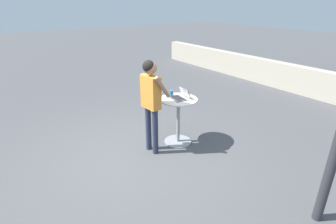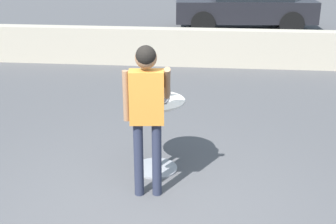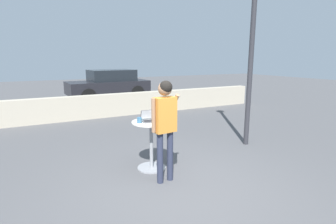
% 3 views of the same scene
% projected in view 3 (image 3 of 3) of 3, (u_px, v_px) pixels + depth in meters
% --- Properties ---
extents(ground_plane, '(50.00, 50.00, 0.00)m').
position_uv_depth(ground_plane, '(179.00, 190.00, 4.33)').
color(ground_plane, '#4C4C4F').
extents(pavement_kerb, '(14.02, 0.35, 0.84)m').
position_uv_depth(pavement_kerb, '(96.00, 106.00, 9.55)').
color(pavement_kerb, '#B2A893').
rests_on(pavement_kerb, ground_plane).
extents(cafe_table, '(0.74, 0.74, 0.96)m').
position_uv_depth(cafe_table, '(151.00, 140.00, 5.09)').
color(cafe_table, gray).
rests_on(cafe_table, ground_plane).
extents(laptop, '(0.36, 0.34, 0.21)m').
position_uv_depth(laptop, '(150.00, 119.00, 5.04)').
color(laptop, '#515156').
rests_on(laptop, cafe_table).
extents(coffee_mug, '(0.12, 0.09, 0.11)m').
position_uv_depth(coffee_mug, '(139.00, 120.00, 4.89)').
color(coffee_mug, '#336084').
rests_on(coffee_mug, cafe_table).
extents(standing_person, '(0.52, 0.42, 1.79)m').
position_uv_depth(standing_person, '(165.00, 118.00, 4.43)').
color(standing_person, '#282D42').
rests_on(standing_person, ground_plane).
extents(parked_car_near_street, '(4.28, 2.17, 1.54)m').
position_uv_depth(parked_car_near_street, '(109.00, 84.00, 13.89)').
color(parked_car_near_street, black).
rests_on(parked_car_near_street, ground_plane).
extents(street_lamp, '(0.32, 0.32, 5.04)m').
position_uv_depth(street_lamp, '(254.00, 12.00, 6.04)').
color(street_lamp, '#2D2D33').
rests_on(street_lamp, ground_plane).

